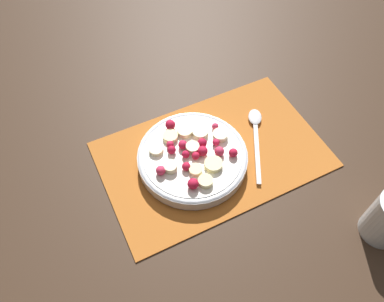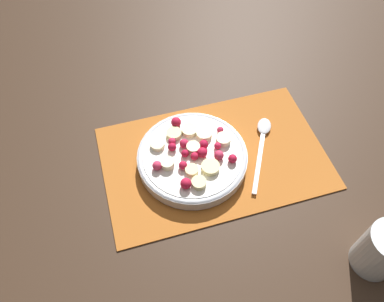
{
  "view_description": "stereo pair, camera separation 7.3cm",
  "coord_description": "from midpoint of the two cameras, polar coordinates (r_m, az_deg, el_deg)",
  "views": [
    {
      "loc": [
        -0.23,
        -0.37,
        0.64
      ],
      "look_at": [
        -0.05,
        0.0,
        0.04
      ],
      "focal_mm": 35.0,
      "sensor_mm": 36.0,
      "label": 1
    },
    {
      "loc": [
        -0.16,
        -0.4,
        0.64
      ],
      "look_at": [
        -0.05,
        0.0,
        0.04
      ],
      "focal_mm": 35.0,
      "sensor_mm": 36.0,
      "label": 2
    }
  ],
  "objects": [
    {
      "name": "ground_plane",
      "position": [
        0.77,
        6.07,
        -1.25
      ],
      "size": [
        3.0,
        3.0,
        0.0
      ],
      "primitive_type": "plane",
      "color": "#382619"
    },
    {
      "name": "placemat",
      "position": [
        0.77,
        6.09,
        -1.13
      ],
      "size": [
        0.45,
        0.28,
        0.01
      ],
      "color": "#B26023",
      "rests_on": "ground_plane"
    },
    {
      "name": "fruit_bowl",
      "position": [
        0.74,
        2.82,
        -0.94
      ],
      "size": [
        0.22,
        0.22,
        0.05
      ],
      "color": "silver",
      "rests_on": "placemat"
    },
    {
      "name": "spoon",
      "position": [
        0.81,
        13.24,
        1.77
      ],
      "size": [
        0.11,
        0.18,
        0.01
      ],
      "rotation": [
        0.0,
        0.0,
        7.35
      ],
      "color": "silver",
      "rests_on": "placemat"
    },
    {
      "name": "drinking_glass",
      "position": [
        0.71,
        29.71,
        -13.27
      ],
      "size": [
        0.07,
        0.07,
        0.1
      ],
      "color": "white",
      "rests_on": "ground_plane"
    }
  ]
}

